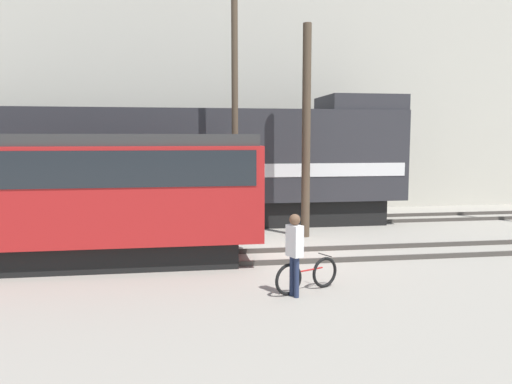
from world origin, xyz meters
TOP-DOWN VIEW (x-y plane):
  - ground_plane at (0.00, 0.00)m, footprint 120.00×120.00m
  - track_near at (0.00, -0.72)m, footprint 60.00×1.50m
  - track_far at (0.00, 5.16)m, footprint 60.00×1.51m
  - building_backdrop at (0.00, 11.85)m, footprint 38.67×6.00m
  - freight_locomotive at (-3.59, 5.16)m, footprint 18.76×3.04m
  - streetcar at (-6.30, -0.72)m, footprint 10.65×2.54m
  - bicycle at (-0.33, -3.83)m, footprint 1.61×0.82m
  - person at (-0.70, -4.15)m, footprint 0.35×0.42m
  - utility_pole_left at (-1.25, 2.22)m, footprint 0.21×0.21m
  - utility_pole_center at (1.18, 2.22)m, footprint 0.29×0.29m

SIDE VIEW (x-z plane):
  - ground_plane at x=0.00m, z-range 0.00..0.00m
  - track_near at x=0.00m, z-range 0.00..0.14m
  - track_far at x=0.00m, z-range 0.00..0.14m
  - bicycle at x=-0.33m, z-range -0.03..0.74m
  - person at x=-0.70m, z-range 0.20..2.01m
  - streetcar at x=-6.30m, z-range 0.25..3.76m
  - freight_locomotive at x=-3.59m, z-range -0.18..4.90m
  - utility_pole_center at x=1.18m, z-range 0.00..7.21m
  - utility_pole_left at x=-1.25m, z-range 0.00..7.87m
  - building_backdrop at x=0.00m, z-range 0.00..11.19m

